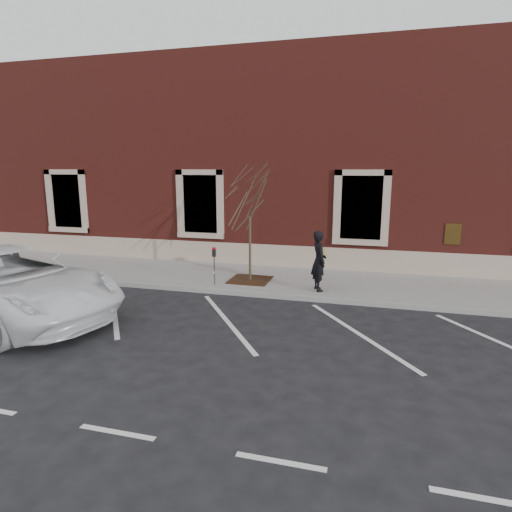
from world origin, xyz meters
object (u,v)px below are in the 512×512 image
(white_truck, at_px, (6,284))
(sapling, at_px, (250,199))
(man, at_px, (319,261))
(parking_meter, at_px, (214,259))

(white_truck, bearing_deg, sapling, -33.25)
(man, bearing_deg, white_truck, 95.48)
(man, xyz_separation_m, parking_meter, (-3.22, -0.23, -0.07))
(man, xyz_separation_m, white_truck, (-7.33, -4.07, -0.16))
(parking_meter, xyz_separation_m, sapling, (0.93, 0.81, 1.83))
(man, distance_m, sapling, 2.94)
(sapling, bearing_deg, parking_meter, -139.03)
(parking_meter, height_order, white_truck, white_truck)
(man, bearing_deg, sapling, 52.34)
(parking_meter, bearing_deg, man, 22.76)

